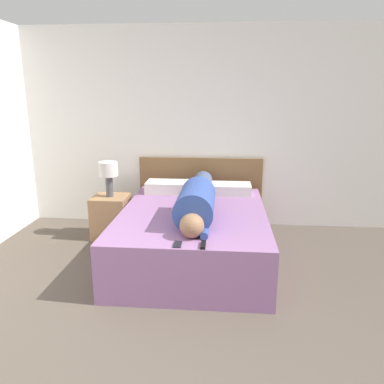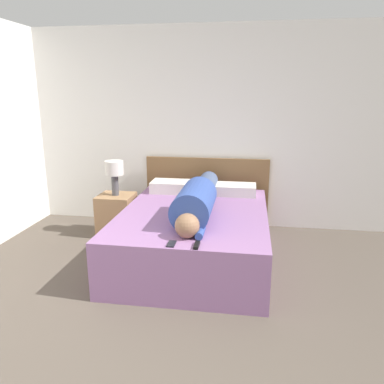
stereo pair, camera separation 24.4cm
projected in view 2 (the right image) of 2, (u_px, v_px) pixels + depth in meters
wall_back at (191, 129)px, 4.97m from camera, size 5.48×0.06×2.60m
bed at (194, 235)px, 4.04m from camera, size 1.53×2.03×0.55m
headboard at (207, 192)px, 5.08m from camera, size 1.65×0.04×0.92m
nightstand at (117, 215)px, 4.75m from camera, size 0.43×0.41×0.52m
table_lamp at (114, 171)px, 4.60m from camera, size 0.23×0.23×0.43m
person_lying at (198, 199)px, 3.84m from camera, size 0.36×1.82×0.36m
pillow_near_headboard at (173, 187)px, 4.72m from camera, size 0.55×0.32×0.14m
pillow_second at (235, 189)px, 4.61m from camera, size 0.52×0.32×0.13m
tv_remote at (197, 245)px, 3.06m from camera, size 0.04×0.15×0.02m
cell_phone at (171, 244)px, 3.10m from camera, size 0.06×0.13×0.01m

